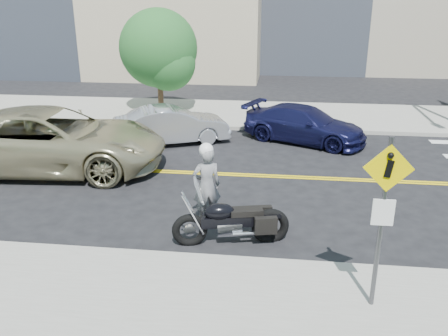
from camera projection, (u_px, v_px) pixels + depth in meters
name	position (u px, v px, depth m)	size (l,w,h in m)	color
ground_plane	(196.00, 173.00, 14.58)	(120.00, 120.00, 0.00)	black
sidewalk_near	(113.00, 333.00, 7.56)	(60.00, 5.00, 0.15)	#9E9B91
sidewalk_far	(225.00, 113.00, 21.54)	(60.00, 5.00, 0.15)	#9E9B91
pedestrian_sign	(383.00, 208.00, 7.54)	(0.78, 0.08, 3.00)	#4C4C51
motorcyclist	(207.00, 183.00, 11.14)	(0.79, 0.66, 1.98)	silver
motorcycle	(232.00, 211.00, 10.25)	(2.49, 0.76, 1.51)	black
suv	(52.00, 140.00, 14.55)	(3.19, 6.92, 1.92)	tan
parked_car_silver	(172.00, 125.00, 17.28)	(1.44, 4.13, 1.36)	#A5A7AD
parked_car_blue	(304.00, 124.00, 17.47)	(1.85, 4.55, 1.32)	#161743
tree_far_a	(158.00, 48.00, 20.70)	(3.41, 3.41, 4.67)	#382619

